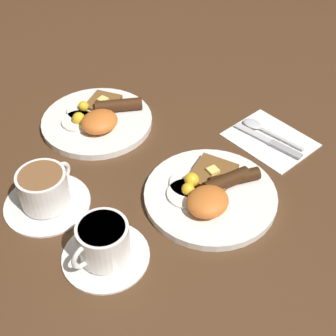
% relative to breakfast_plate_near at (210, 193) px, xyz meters
% --- Properties ---
extents(ground_plane, '(3.00, 3.00, 0.00)m').
position_rel_breakfast_plate_near_xyz_m(ground_plane, '(0.00, -0.00, -0.02)').
color(ground_plane, '#4C301C').
extents(breakfast_plate_near, '(0.25, 0.25, 0.05)m').
position_rel_breakfast_plate_near_xyz_m(breakfast_plate_near, '(0.00, 0.00, 0.00)').
color(breakfast_plate_near, white).
rests_on(breakfast_plate_near, ground_plane).
extents(breakfast_plate_far, '(0.25, 0.25, 0.05)m').
position_rel_breakfast_plate_near_xyz_m(breakfast_plate_far, '(0.00, 0.33, -0.00)').
color(breakfast_plate_far, white).
rests_on(breakfast_plate_far, ground_plane).
extents(teacup_near, '(0.15, 0.15, 0.08)m').
position_rel_breakfast_plate_near_xyz_m(teacup_near, '(-0.23, 0.04, 0.02)').
color(teacup_near, white).
rests_on(teacup_near, ground_plane).
extents(teacup_far, '(0.16, 0.16, 0.08)m').
position_rel_breakfast_plate_near_xyz_m(teacup_far, '(-0.22, 0.21, 0.02)').
color(teacup_far, white).
rests_on(teacup_far, ground_plane).
extents(napkin, '(0.15, 0.18, 0.01)m').
position_rel_breakfast_plate_near_xyz_m(napkin, '(0.22, 0.02, -0.01)').
color(napkin, white).
rests_on(napkin, ground_plane).
extents(knife, '(0.02, 0.17, 0.01)m').
position_rel_breakfast_plate_near_xyz_m(knife, '(0.21, 0.01, -0.01)').
color(knife, silver).
rests_on(knife, napkin).
extents(spoon, '(0.03, 0.16, 0.01)m').
position_rel_breakfast_plate_near_xyz_m(spoon, '(0.23, 0.06, -0.01)').
color(spoon, silver).
rests_on(spoon, napkin).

